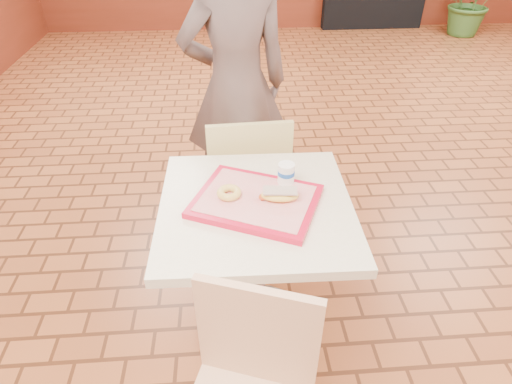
{
  "coord_description": "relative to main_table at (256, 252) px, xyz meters",
  "views": [
    {
      "loc": [
        -1.2,
        -2.22,
        1.92
      ],
      "look_at": [
        -1.09,
        -0.82,
        0.9
      ],
      "focal_mm": 30.0,
      "sensor_mm": 36.0,
      "label": 1
    }
  ],
  "objects": [
    {
      "name": "paper_cup",
      "position": [
        0.14,
        0.1,
        0.35
      ],
      "size": [
        0.07,
        0.07,
        0.09
      ],
      "rotation": [
        0.0,
        0.0,
        0.38
      ],
      "color": "white",
      "rests_on": "serving_tray"
    },
    {
      "name": "main_table",
      "position": [
        0.0,
        0.0,
        0.0
      ],
      "size": [
        0.8,
        0.8,
        0.84
      ],
      "rotation": [
        0.0,
        0.0,
        -0.02
      ],
      "color": "beige",
      "rests_on": "ground"
    },
    {
      "name": "wainscot_band",
      "position": [
        1.09,
        0.82,
        -0.07
      ],
      "size": [
        8.0,
        10.0,
        1.0
      ],
      "color": "#602112",
      "rests_on": "ground"
    },
    {
      "name": "potted_plant",
      "position": [
        3.63,
        5.19,
        -0.08
      ],
      "size": [
        0.92,
        0.81,
        0.97
      ],
      "primitive_type": "imported",
      "rotation": [
        0.0,
        0.0,
        -0.06
      ],
      "color": "#315B24",
      "rests_on": "ground"
    },
    {
      "name": "serving_tray",
      "position": [
        0.0,
        0.0,
        0.29
      ],
      "size": [
        0.49,
        0.38,
        0.03
      ],
      "rotation": [
        0.0,
        0.0,
        -0.41
      ],
      "color": "red",
      "rests_on": "main_table"
    },
    {
      "name": "ring_donut",
      "position": [
        -0.11,
        0.02,
        0.32
      ],
      "size": [
        0.1,
        0.1,
        0.03
      ],
      "primitive_type": "torus",
      "rotation": [
        0.0,
        0.0,
        -0.02
      ],
      "color": "gold",
      "rests_on": "serving_tray"
    },
    {
      "name": "customer",
      "position": [
        -0.04,
        1.08,
        0.35
      ],
      "size": [
        0.74,
        0.56,
        1.84
      ],
      "primitive_type": "imported",
      "rotation": [
        0.0,
        0.0,
        3.34
      ],
      "color": "brown",
      "rests_on": "ground"
    },
    {
      "name": "chair_main_back",
      "position": [
        0.0,
        0.62,
        -0.03
      ],
      "size": [
        0.47,
        0.47,
        0.96
      ],
      "rotation": [
        0.0,
        0.0,
        3.2
      ],
      "color": "#D8CA81",
      "rests_on": "ground"
    },
    {
      "name": "long_john_donut",
      "position": [
        0.09,
        -0.02,
        0.33
      ],
      "size": [
        0.17,
        0.09,
        0.05
      ],
      "rotation": [
        0.0,
        0.0,
        -0.1
      ],
      "color": "yellow",
      "rests_on": "serving_tray"
    }
  ]
}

